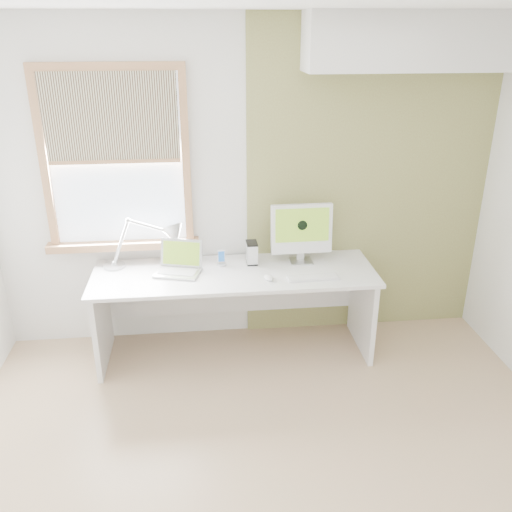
{
  "coord_description": "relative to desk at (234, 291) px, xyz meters",
  "views": [
    {
      "loc": [
        -0.38,
        -2.44,
        2.5
      ],
      "look_at": [
        0.0,
        1.05,
        1.0
      ],
      "focal_mm": 38.05,
      "sensor_mm": 36.0,
      "label": 1
    }
  ],
  "objects": [
    {
      "name": "room",
      "position": [
        0.13,
        -1.44,
        0.77
      ],
      "size": [
        4.04,
        3.54,
        2.64
      ],
      "color": "tan",
      "rests_on": "ground"
    },
    {
      "name": "accent_wall",
      "position": [
        1.13,
        0.3,
        0.77
      ],
      "size": [
        2.0,
        0.02,
        2.6
      ],
      "primitive_type": "cube",
      "color": "olive",
      "rests_on": "room"
    },
    {
      "name": "soffit",
      "position": [
        1.33,
        0.13,
        1.87
      ],
      "size": [
        1.6,
        0.4,
        0.42
      ],
      "primitive_type": "cube",
      "color": "white",
      "rests_on": "room"
    },
    {
      "name": "window",
      "position": [
        -0.87,
        0.27,
        1.01
      ],
      "size": [
        1.2,
        0.14,
        1.42
      ],
      "color": "#AF7A4F",
      "rests_on": "room"
    },
    {
      "name": "desk",
      "position": [
        0.0,
        0.0,
        0.0
      ],
      "size": [
        2.2,
        0.7,
        0.73
      ],
      "color": "white",
      "rests_on": "room"
    },
    {
      "name": "desk_lamp",
      "position": [
        -0.55,
        0.18,
        0.4
      ],
      "size": [
        0.72,
        0.29,
        0.4
      ],
      "color": "silver",
      "rests_on": "desk"
    },
    {
      "name": "laptop",
      "position": [
        -0.42,
        0.0,
        0.25
      ],
      "size": [
        0.39,
        0.35,
        0.23
      ],
      "color": "silver",
      "rests_on": "desk"
    },
    {
      "name": "phone_dock",
      "position": [
        -0.09,
        0.08,
        0.23
      ],
      "size": [
        0.08,
        0.08,
        0.14
      ],
      "color": "silver",
      "rests_on": "desk"
    },
    {
      "name": "external_drive",
      "position": [
        0.15,
        0.1,
        0.28
      ],
      "size": [
        0.09,
        0.14,
        0.18
      ],
      "color": "silver",
      "rests_on": "desk"
    },
    {
      "name": "imac",
      "position": [
        0.55,
        0.1,
        0.46
      ],
      "size": [
        0.49,
        0.16,
        0.48
      ],
      "color": "silver",
      "rests_on": "desk"
    },
    {
      "name": "keyboard",
      "position": [
        0.59,
        -0.24,
        0.2
      ],
      "size": [
        0.4,
        0.12,
        0.02
      ],
      "color": "white",
      "rests_on": "desk"
    },
    {
      "name": "mouse",
      "position": [
        0.25,
        -0.22,
        0.21
      ],
      "size": [
        0.08,
        0.12,
        0.03
      ],
      "primitive_type": "ellipsoid",
      "rotation": [
        0.0,
        0.0,
        0.15
      ],
      "color": "white",
      "rests_on": "desk"
    }
  ]
}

